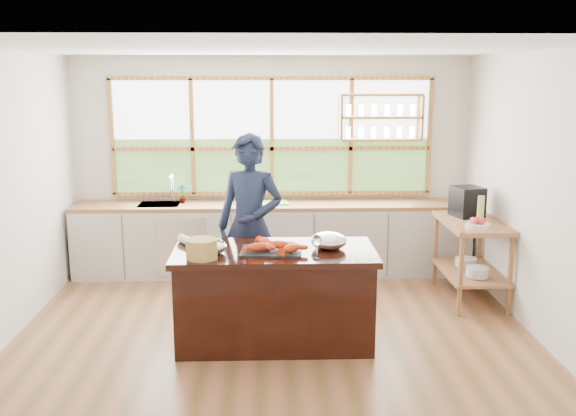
{
  "coord_description": "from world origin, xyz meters",
  "views": [
    {
      "loc": [
        -0.06,
        -5.87,
        2.49
      ],
      "look_at": [
        0.14,
        0.15,
        1.22
      ],
      "focal_mm": 40.0,
      "sensor_mm": 36.0,
      "label": 1
    }
  ],
  "objects_px": {
    "cook": "(250,226)",
    "wicker_basket": "(202,249)",
    "espresso_machine": "(467,202)",
    "island": "(275,296)"
  },
  "relations": [
    {
      "from": "cook",
      "to": "wicker_basket",
      "type": "distance_m",
      "value": 1.06
    },
    {
      "from": "island",
      "to": "wicker_basket",
      "type": "height_order",
      "value": "wicker_basket"
    },
    {
      "from": "cook",
      "to": "espresso_machine",
      "type": "bearing_deg",
      "value": 33.7
    },
    {
      "from": "espresso_machine",
      "to": "wicker_basket",
      "type": "relative_size",
      "value": 1.23
    },
    {
      "from": "espresso_machine",
      "to": "wicker_basket",
      "type": "bearing_deg",
      "value": -166.15
    },
    {
      "from": "cook",
      "to": "espresso_machine",
      "type": "height_order",
      "value": "cook"
    },
    {
      "from": "island",
      "to": "espresso_machine",
      "type": "relative_size",
      "value": 5.49
    },
    {
      "from": "cook",
      "to": "wicker_basket",
      "type": "height_order",
      "value": "cook"
    },
    {
      "from": "espresso_machine",
      "to": "cook",
      "type": "bearing_deg",
      "value": 178.67
    },
    {
      "from": "island",
      "to": "espresso_machine",
      "type": "distance_m",
      "value": 2.64
    }
  ]
}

